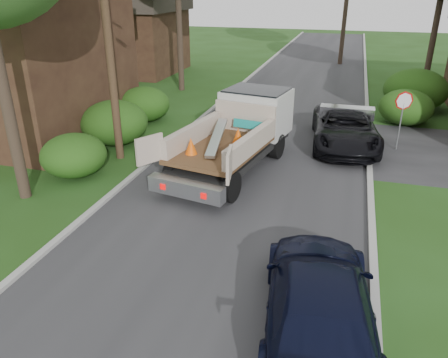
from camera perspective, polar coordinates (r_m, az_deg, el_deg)
ground at (r=11.89m, az=-1.30°, el=-8.42°), size 120.00×120.00×0.00m
road at (r=20.79m, az=6.96°, el=6.13°), size 8.00×90.00×0.02m
curb_left at (r=21.75m, az=-3.82°, el=7.23°), size 0.20×90.00×0.12m
curb_right at (r=20.58m, az=18.32°, el=5.03°), size 0.20×90.00×0.12m
stop_sign at (r=19.23m, az=22.32°, el=8.51°), size 0.71×0.32×2.48m
utility_pole at (r=16.87m, az=-15.11°, el=19.27°), size 2.42×1.25×10.00m
house_left_near at (r=22.45m, az=-27.23°, el=16.29°), size 9.72×8.64×8.40m
house_left_far at (r=35.76m, az=-12.15°, el=18.39°), size 7.56×7.56×6.00m
hedge_left_a at (r=16.56m, az=-19.03°, el=2.94°), size 2.34×2.34×1.53m
hedge_left_b at (r=19.44m, az=-14.13°, el=7.16°), size 2.86×2.86×1.87m
hedge_left_c at (r=22.57m, az=-10.43°, el=9.60°), size 2.60×2.60×1.70m
hedge_right_a at (r=23.38m, az=22.67°, el=8.65°), size 2.60×2.60×1.70m
hedge_right_b at (r=26.32m, az=23.74°, el=10.63°), size 3.38×3.38×2.21m
flatbed_truck at (r=16.73m, az=2.50°, el=6.84°), size 4.03×7.24×2.60m
black_pickup at (r=19.30m, az=15.53°, el=6.43°), size 3.18×5.92×1.58m
navy_suv at (r=9.03m, az=12.27°, el=-15.19°), size 2.76×5.48×1.53m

